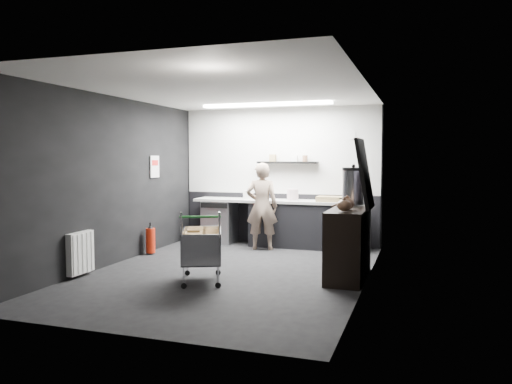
% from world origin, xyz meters
% --- Properties ---
extents(floor, '(5.50, 5.50, 0.00)m').
position_xyz_m(floor, '(0.00, 0.00, 0.00)').
color(floor, black).
rests_on(floor, ground).
extents(ceiling, '(5.50, 5.50, 0.00)m').
position_xyz_m(ceiling, '(0.00, 0.00, 2.70)').
color(ceiling, white).
rests_on(ceiling, wall_back).
extents(wall_back, '(5.50, 0.00, 5.50)m').
position_xyz_m(wall_back, '(0.00, 2.75, 1.35)').
color(wall_back, black).
rests_on(wall_back, floor).
extents(wall_front, '(5.50, 0.00, 5.50)m').
position_xyz_m(wall_front, '(0.00, -2.75, 1.35)').
color(wall_front, black).
rests_on(wall_front, floor).
extents(wall_left, '(0.00, 5.50, 5.50)m').
position_xyz_m(wall_left, '(-2.00, 0.00, 1.35)').
color(wall_left, black).
rests_on(wall_left, floor).
extents(wall_right, '(0.00, 5.50, 5.50)m').
position_xyz_m(wall_right, '(2.00, 0.00, 1.35)').
color(wall_right, black).
rests_on(wall_right, floor).
extents(kitchen_wall_panel, '(3.95, 0.02, 1.70)m').
position_xyz_m(kitchen_wall_panel, '(0.00, 2.73, 1.85)').
color(kitchen_wall_panel, silver).
rests_on(kitchen_wall_panel, wall_back).
extents(dado_panel, '(3.95, 0.02, 1.00)m').
position_xyz_m(dado_panel, '(0.00, 2.73, 0.50)').
color(dado_panel, black).
rests_on(dado_panel, wall_back).
extents(floating_shelf, '(1.20, 0.22, 0.04)m').
position_xyz_m(floating_shelf, '(0.20, 2.62, 1.62)').
color(floating_shelf, black).
rests_on(floating_shelf, wall_back).
extents(wall_clock, '(0.20, 0.03, 0.20)m').
position_xyz_m(wall_clock, '(1.40, 2.72, 2.15)').
color(wall_clock, white).
rests_on(wall_clock, wall_back).
extents(poster, '(0.02, 0.30, 0.40)m').
position_xyz_m(poster, '(-1.98, 1.30, 1.55)').
color(poster, white).
rests_on(poster, wall_left).
extents(poster_red_band, '(0.02, 0.22, 0.10)m').
position_xyz_m(poster_red_band, '(-1.98, 1.30, 1.62)').
color(poster_red_band, red).
rests_on(poster_red_band, poster).
extents(radiator, '(0.10, 0.50, 0.60)m').
position_xyz_m(radiator, '(-1.94, -0.90, 0.35)').
color(radiator, white).
rests_on(radiator, wall_left).
extents(ceiling_strip, '(2.40, 0.20, 0.04)m').
position_xyz_m(ceiling_strip, '(0.00, 1.85, 2.67)').
color(ceiling_strip, white).
rests_on(ceiling_strip, ceiling).
extents(prep_counter, '(3.20, 0.61, 0.90)m').
position_xyz_m(prep_counter, '(0.14, 2.42, 0.46)').
color(prep_counter, black).
rests_on(prep_counter, floor).
extents(person, '(0.66, 0.50, 1.62)m').
position_xyz_m(person, '(-0.12, 1.97, 0.81)').
color(person, '#BFAD97').
rests_on(person, floor).
extents(shopping_cart, '(0.84, 1.08, 0.97)m').
position_xyz_m(shopping_cart, '(-0.17, -0.59, 0.46)').
color(shopping_cart, silver).
rests_on(shopping_cart, floor).
extents(sideboard, '(0.57, 1.33, 1.99)m').
position_xyz_m(sideboard, '(1.74, 0.28, 0.63)').
color(sideboard, black).
rests_on(sideboard, floor).
extents(fire_extinguisher, '(0.16, 0.16, 0.54)m').
position_xyz_m(fire_extinguisher, '(-1.85, 0.90, 0.26)').
color(fire_extinguisher, red).
rests_on(fire_extinguisher, floor).
extents(cardboard_box, '(0.48, 0.37, 0.10)m').
position_xyz_m(cardboard_box, '(1.09, 2.37, 0.95)').
color(cardboard_box, olive).
rests_on(cardboard_box, prep_counter).
extents(pink_tub, '(0.22, 0.22, 0.22)m').
position_xyz_m(pink_tub, '(0.36, 2.42, 1.01)').
color(pink_tub, beige).
rests_on(pink_tub, prep_counter).
extents(white_container, '(0.22, 0.19, 0.17)m').
position_xyz_m(white_container, '(-0.52, 2.37, 0.99)').
color(white_container, white).
rests_on(white_container, prep_counter).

